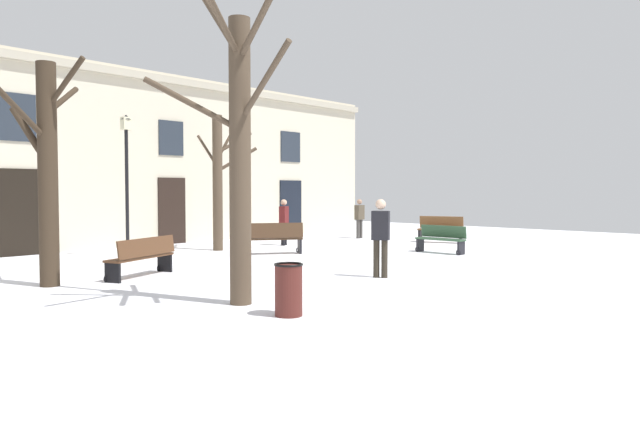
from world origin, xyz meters
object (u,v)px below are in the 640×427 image
Objects in this scene: streetlamp at (127,171)px; bench_near_lamp at (440,229)px; bench_near_center_tree at (273,238)px; person_near_bench at (359,217)px; litter_bin at (289,289)px; person_crossing_plaza at (284,220)px; tree_foreground at (219,179)px; tree_right_of_center at (47,167)px; person_by_shop_door at (381,234)px; bench_far_corner at (441,239)px; tree_left_of_center at (239,147)px; bench_back_to_back_left at (142,256)px.

bench_near_lamp is at bearing -22.50° from streetlamp.
person_near_bench reaches higher than bench_near_center_tree.
litter_bin is 11.30m from person_crossing_plaza.
tree_foreground is 2.69× the size of person_crossing_plaza.
bench_near_center_tree is (0.40, -2.11, -1.80)m from tree_foreground.
tree_right_of_center is 2.61× the size of person_by_shop_door.
litter_bin is at bearing -73.09° from bench_far_corner.
person_near_bench is at bearing 30.28° from tree_left_of_center.
bench_far_corner is (10.71, -2.60, -1.96)m from tree_right_of_center.
bench_near_center_tree is at bearing 172.50° from bench_back_to_back_left.
tree_right_of_center is at bearing 172.20° from person_crossing_plaza.
tree_right_of_center reaches higher than litter_bin.
tree_left_of_center is at bearing 30.60° from person_near_bench.
bench_near_lamp is at bearing 21.02° from litter_bin.
person_crossing_plaza is (5.49, -0.76, -1.60)m from streetlamp.
streetlamp is 8.05m from person_by_shop_door.
streetlamp is 2.61× the size of person_near_bench.
bench_far_corner is 5.56m from person_crossing_plaza.
tree_right_of_center is at bearing 108.33° from tree_left_of_center.
person_crossing_plaza is at bearing -7.32° from tree_foreground.
litter_bin is at bearing -104.11° from streetlamp.
person_by_shop_door is at bearing 0.58° from tree_left_of_center.
bench_near_center_tree is 1.03× the size of bench_near_lamp.
bench_near_center_tree is (3.34, -2.54, -2.00)m from streetlamp.
litter_bin is at bearing -76.11° from tree_right_of_center.
tree_foreground is 6.01m from bench_back_to_back_left.
bench_back_to_back_left is 1.20× the size of person_crossing_plaza.
person_by_shop_door is (3.53, -3.93, 0.50)m from bench_back_to_back_left.
bench_far_corner is at bearing -53.65° from tree_foreground.
bench_near_center_tree is (5.06, 1.22, 0.02)m from bench_back_to_back_left.
litter_bin is 0.42× the size of bench_back_to_back_left.
bench_far_corner is at bearing 64.78° from person_near_bench.
person_near_bench is (2.49, 5.21, 0.42)m from bench_far_corner.
tree_left_of_center is 4.56m from bench_back_to_back_left.
litter_bin is (1.36, -5.51, -1.99)m from tree_right_of_center.
bench_far_corner is at bearing -97.57° from person_crossing_plaza.
person_crossing_plaza is 1.03× the size of person_near_bench.
tree_right_of_center is 2.83× the size of bench_far_corner.
tree_right_of_center is 7.28m from bench_near_center_tree.
person_near_bench is at bearing 34.47° from litter_bin.
litter_bin is at bearing 34.79° from person_near_bench.
bench_near_lamp is (12.36, 3.53, -2.16)m from tree_left_of_center.
person_near_bench is at bearing 173.39° from bench_back_to_back_left.
bench_near_center_tree is at bearing -133.64° from bench_far_corner.
person_crossing_plaza is 4.09m from person_near_bench.
person_near_bench is at bearing -3.60° from tree_foreground.
tree_left_of_center is at bearing -80.23° from bench_far_corner.
person_near_bench is at bearing -74.86° from person_by_shop_door.
litter_bin is 0.52× the size of person_near_bench.
person_by_shop_door is 10.35m from person_near_bench.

